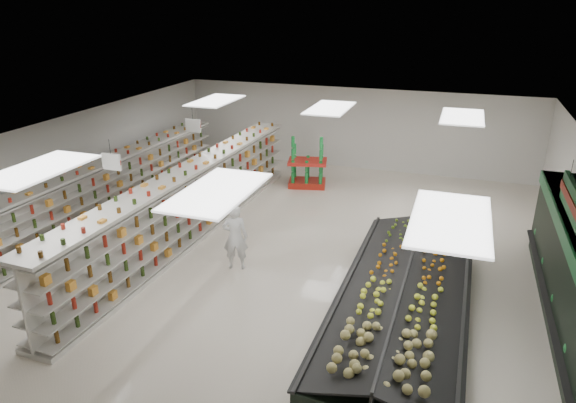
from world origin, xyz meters
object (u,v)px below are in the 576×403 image
at_px(gondola_center, 191,205).
at_px(produce_island, 403,301).
at_px(soda_endcap, 307,164).
at_px(shopper_background, 209,180).
at_px(shopper_main, 235,237).
at_px(gondola_left, 114,188).

height_order(gondola_center, produce_island, gondola_center).
distance_m(gondola_center, soda_endcap, 5.47).
bearing_deg(soda_endcap, shopper_background, -135.58).
distance_m(soda_endcap, shopper_main, 6.47).
relative_size(soda_endcap, shopper_main, 1.02).
bearing_deg(produce_island, gondola_center, 159.48).
height_order(gondola_left, soda_endcap, gondola_left).
xyz_separation_m(gondola_left, gondola_center, (3.06, -0.67, 0.08)).
xyz_separation_m(shopper_main, shopper_background, (-2.72, 3.89, -0.08)).
xyz_separation_m(soda_endcap, shopper_background, (-2.64, -2.58, -0.07)).
bearing_deg(shopper_main, gondola_left, -39.38).
relative_size(gondola_left, produce_island, 1.49).
bearing_deg(gondola_left, shopper_background, 41.15).
height_order(gondola_left, produce_island, gondola_left).
bearing_deg(gondola_center, produce_island, -18.80).
distance_m(gondola_left, shopper_main, 5.43).
bearing_deg(gondola_left, soda_endcap, 44.18).
bearing_deg(shopper_background, soda_endcap, -26.72).
bearing_deg(shopper_main, produce_island, 149.28).
bearing_deg(gondola_center, soda_endcap, 71.46).
bearing_deg(shopper_background, produce_island, -106.07).
relative_size(produce_island, shopper_background, 4.66).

